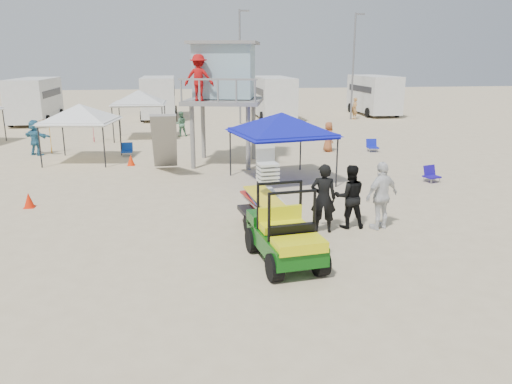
{
  "coord_description": "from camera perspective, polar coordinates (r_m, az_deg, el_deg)",
  "views": [
    {
      "loc": [
        -1.43,
        -9.6,
        4.75
      ],
      "look_at": [
        0.5,
        3.0,
        1.3
      ],
      "focal_mm": 35.0,
      "sensor_mm": 36.0,
      "label": 1
    }
  ],
  "objects": [
    {
      "name": "light_pole_left",
      "position": [
        36.88,
        -1.85,
        13.97
      ],
      "size": [
        0.14,
        0.14,
        8.0
      ],
      "primitive_type": "cylinder",
      "color": "slate",
      "rests_on": "ground"
    },
    {
      "name": "cone_near",
      "position": [
        17.85,
        -24.53,
        -0.86
      ],
      "size": [
        0.34,
        0.34,
        0.5
      ],
      "primitive_type": "cone",
      "color": "red",
      "rests_on": "ground"
    },
    {
      "name": "cone_far",
      "position": [
        23.36,
        -14.12,
        3.58
      ],
      "size": [
        0.34,
        0.34,
        0.5
      ],
      "primitive_type": "cone",
      "color": "#FC3107",
      "rests_on": "ground"
    },
    {
      "name": "canopy_blue",
      "position": [
        19.39,
        2.95,
        8.65
      ],
      "size": [
        3.95,
        3.95,
        3.11
      ],
      "color": "black",
      "rests_on": "ground"
    },
    {
      "name": "utility_cart",
      "position": [
        11.73,
        3.29,
        -4.22
      ],
      "size": [
        1.51,
        2.58,
        1.86
      ],
      "color": "#0B4C0D",
      "rests_on": "ground"
    },
    {
      "name": "umbrella_b",
      "position": [
        27.48,
        -22.43,
        5.98
      ],
      "size": [
        2.77,
        2.78,
        1.84
      ],
      "primitive_type": "imported",
      "rotation": [
        0.0,
        0.0,
        0.54
      ],
      "color": "orange",
      "rests_on": "ground"
    },
    {
      "name": "surf_trailer",
      "position": [
        13.9,
        1.33,
        -1.01
      ],
      "size": [
        1.55,
        2.53,
        2.16
      ],
      "color": "black",
      "rests_on": "ground"
    },
    {
      "name": "man_left",
      "position": [
        13.94,
        7.7,
        -0.72
      ],
      "size": [
        0.8,
        0.62,
        1.95
      ],
      "primitive_type": "imported",
      "rotation": [
        0.0,
        0.0,
        2.91
      ],
      "color": "black",
      "rests_on": "ground"
    },
    {
      "name": "beach_chair_a",
      "position": [
        25.77,
        -14.52,
        4.74
      ],
      "size": [
        0.55,
        0.59,
        0.64
      ],
      "color": "#0E39A1",
      "rests_on": "ground"
    },
    {
      "name": "beach_chair_c",
      "position": [
        26.79,
        13.13,
        5.21
      ],
      "size": [
        0.58,
        0.61,
        0.64
      ],
      "color": "#101BB5",
      "rests_on": "ground"
    },
    {
      "name": "rv_mid_left",
      "position": [
        41.23,
        -11.06,
        10.76
      ],
      "size": [
        2.65,
        6.5,
        3.25
      ],
      "color": "silver",
      "rests_on": "ground"
    },
    {
      "name": "rv_mid_right",
      "position": [
        40.39,
        1.95,
        10.94
      ],
      "size": [
        2.64,
        7.0,
        3.25
      ],
      "color": "silver",
      "rests_on": "ground"
    },
    {
      "name": "canopy_white_c",
      "position": [
        30.83,
        -13.28,
        11.02
      ],
      "size": [
        3.03,
        3.03,
        3.29
      ],
      "color": "black",
      "rests_on": "ground"
    },
    {
      "name": "lifeguard_tower",
      "position": [
        22.82,
        -4.02,
        13.11
      ],
      "size": [
        4.01,
        4.01,
        5.31
      ],
      "color": "gray",
      "rests_on": "ground"
    },
    {
      "name": "ground",
      "position": [
        10.81,
        -0.22,
        -10.93
      ],
      "size": [
        140.0,
        140.0,
        0.0
      ],
      "primitive_type": "plane",
      "color": "beige",
      "rests_on": "ground"
    },
    {
      "name": "distant_beachgoers",
      "position": [
        28.78,
        -9.25,
        7.13
      ],
      "size": [
        21.95,
        13.99,
        1.78
      ],
      "color": "#A3562E",
      "rests_on": "ground"
    },
    {
      "name": "rv_far_right",
      "position": [
        44.35,
        13.31,
        10.93
      ],
      "size": [
        2.64,
        6.6,
        3.25
      ],
      "color": "silver",
      "rests_on": "ground"
    },
    {
      "name": "beach_chair_b",
      "position": [
        20.83,
        19.33,
        1.98
      ],
      "size": [
        0.67,
        0.72,
        0.64
      ],
      "color": "#1C0D94",
      "rests_on": "ground"
    },
    {
      "name": "light_pole_right",
      "position": [
        40.4,
        11.04,
        13.81
      ],
      "size": [
        0.14,
        0.14,
        8.0
      ],
      "primitive_type": "cylinder",
      "color": "slate",
      "rests_on": "ground"
    },
    {
      "name": "canopy_white_a",
      "position": [
        24.65,
        -19.54,
        9.15
      ],
      "size": [
        3.39,
        3.39,
        3.09
      ],
      "color": "black",
      "rests_on": "ground"
    },
    {
      "name": "man_mid",
      "position": [
        14.44,
        10.66,
        -0.52
      ],
      "size": [
        0.95,
        0.77,
        1.84
      ],
      "primitive_type": "imported",
      "rotation": [
        0.0,
        0.0,
        3.06
      ],
      "color": "black",
      "rests_on": "ground"
    },
    {
      "name": "rv_far_left",
      "position": [
        41.09,
        -23.95,
        9.75
      ],
      "size": [
        2.64,
        6.8,
        3.25
      ],
      "color": "silver",
      "rests_on": "ground"
    },
    {
      "name": "man_right",
      "position": [
        14.5,
        14.17,
        -0.42
      ],
      "size": [
        1.24,
        0.9,
        1.95
      ],
      "primitive_type": "imported",
      "rotation": [
        0.0,
        0.0,
        3.56
      ],
      "color": "white",
      "rests_on": "ground"
    },
    {
      "name": "umbrella_a",
      "position": [
        30.32,
        -18.14,
        7.16
      ],
      "size": [
        2.28,
        2.31,
        1.86
      ],
      "primitive_type": "imported",
      "rotation": [
        0.0,
        0.0,
        0.13
      ],
      "color": "red",
      "rests_on": "ground"
    }
  ]
}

